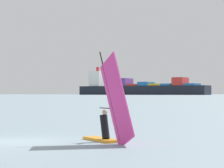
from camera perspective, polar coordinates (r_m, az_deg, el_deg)
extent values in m
plane|color=gray|center=(20.99, -10.83, -6.62)|extent=(4000.00, 4000.00, 0.00)
cube|color=orange|center=(20.90, -1.30, -6.50)|extent=(2.20, 1.89, 0.12)
cylinder|color=black|center=(20.08, -0.25, -1.29)|extent=(1.53, 1.18, 3.70)
cube|color=#D8338C|center=(19.59, 0.53, -1.83)|extent=(2.28, 1.74, 3.90)
cylinder|color=black|center=(20.32, -0.58, -2.85)|extent=(1.07, 0.82, 0.04)
cylinder|color=black|center=(20.54, -0.85, -5.02)|extent=(0.64, 0.59, 1.05)
sphere|color=tan|center=(20.51, -0.85, -3.29)|extent=(0.22, 0.22, 0.22)
cube|color=black|center=(649.35, 3.51, -0.74)|extent=(183.97, 42.73, 11.87)
cube|color=silver|center=(683.43, -1.69, 0.61)|extent=(18.60, 21.77, 20.89)
cylinder|color=red|center=(683.96, -1.69, 1.74)|extent=(4.00, 4.00, 6.00)
cube|color=#59388C|center=(661.63, 1.49, 0.21)|extent=(16.63, 24.69, 10.40)
cube|color=red|center=(653.98, 2.73, -0.11)|extent=(16.63, 24.69, 2.60)
cube|color=#1E66AD|center=(646.75, 4.00, 0.01)|extent=(16.63, 24.69, 5.20)
cube|color=gold|center=(639.79, 5.30, -0.09)|extent=(16.63, 24.69, 2.60)
cube|color=#1E66AD|center=(633.19, 6.63, -0.08)|extent=(16.63, 24.69, 2.60)
cube|color=red|center=(627.03, 7.98, 0.29)|extent=(16.63, 24.69, 10.40)
cube|color=#1E66AD|center=(621.05, 9.36, -0.05)|extent=(16.63, 24.69, 2.60)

